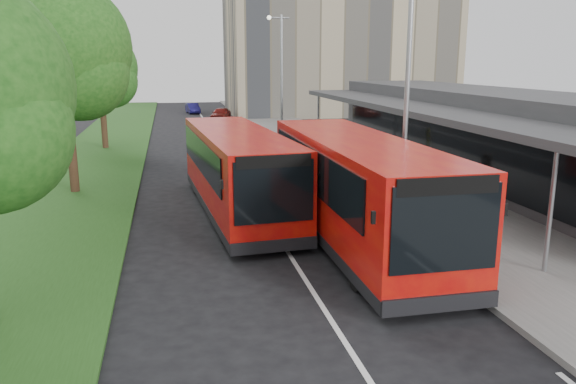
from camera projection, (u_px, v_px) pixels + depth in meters
name	position (u px, v px, depth m)	size (l,w,h in m)	color
ground	(289.00, 254.00, 15.74)	(120.00, 120.00, 0.00)	black
pavement	(315.00, 144.00, 35.99)	(5.00, 80.00, 0.15)	slate
grass_verge	(104.00, 151.00, 33.37)	(5.00, 80.00, 0.10)	#214B18
lane_centre_line	(231.00, 162.00, 30.03)	(0.12, 70.00, 0.01)	silver
kerb_dashes	(277.00, 149.00, 34.51)	(0.12, 56.00, 0.01)	silver
office_block	(338.00, 23.00, 56.51)	(22.00, 12.00, 18.00)	tan
station_building	(489.00, 135.00, 25.09)	(7.70, 26.00, 4.00)	#313133
tree_mid	(63.00, 57.00, 21.72)	(5.22, 5.22, 8.39)	#372216
tree_far	(100.00, 73.00, 33.34)	(4.43, 4.43, 7.08)	#372216
lamp_post_near	(405.00, 80.00, 17.40)	(1.44, 0.28, 8.00)	gray
lamp_post_far	(280.00, 70.00, 36.45)	(1.44, 0.28, 8.00)	gray
bus_main	(356.00, 190.00, 16.46)	(2.98, 10.99, 3.10)	red
bus_second	(237.00, 171.00, 19.74)	(3.35, 10.44, 2.91)	red
litter_bin	(364.00, 168.00, 25.33)	(0.47, 0.47, 0.84)	#3D2719
bollard	(301.00, 141.00, 32.98)	(0.18, 0.18, 1.11)	yellow
car_near	(221.00, 114.00, 51.05)	(1.36, 3.39, 1.15)	#62110E
car_far	(193.00, 108.00, 57.61)	(1.10, 3.16, 1.04)	navy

